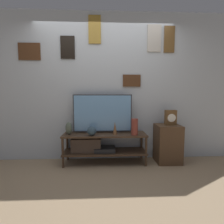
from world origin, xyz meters
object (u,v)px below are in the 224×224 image
Objects in this scene: vase_urn_stoneware at (69,128)px; mantel_clock at (171,118)px; vase_tall_ceramic at (135,127)px; television at (103,113)px; vase_slim_bronze at (115,128)px; vase_round_glass at (92,131)px.

vase_urn_stoneware is 0.82× the size of mantel_clock.
vase_tall_ceramic is at bearing -169.26° from mantel_clock.
television is 3.93× the size of mantel_clock.
television reaches higher than mantel_clock.
vase_urn_stoneware is 0.79m from vase_slim_bronze.
vase_tall_ceramic is at bearing -10.20° from vase_slim_bronze.
vase_round_glass is at bearing -171.00° from vase_slim_bronze.
vase_slim_bronze is 1.42× the size of vase_round_glass.
vase_tall_ceramic is 0.34m from vase_slim_bronze.
television reaches higher than vase_slim_bronze.
vase_urn_stoneware is 1.00× the size of vase_slim_bronze.
vase_urn_stoneware is 1.80m from mantel_clock.
mantel_clock reaches higher than vase_urn_stoneware.
television is 0.64m from vase_urn_stoneware.
vase_round_glass is (-0.18, -0.21, -0.28)m from television.
television is 6.80× the size of vase_round_glass.
television is 4.79× the size of vase_slim_bronze.
vase_slim_bronze is at bearing 169.80° from vase_tall_ceramic.
television reaches higher than vase_round_glass.
mantel_clock reaches higher than vase_tall_ceramic.
mantel_clock is at bearing 5.31° from vase_round_glass.
vase_slim_bronze is 1.02m from mantel_clock.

